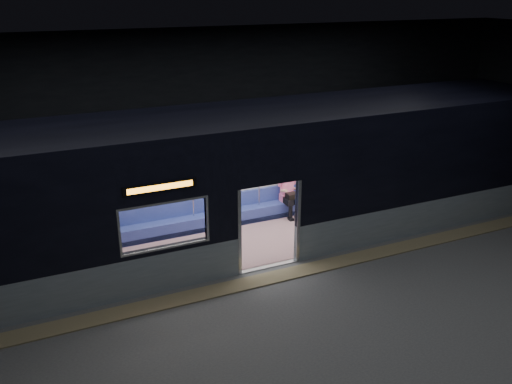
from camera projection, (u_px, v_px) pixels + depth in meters
station_floor at (290, 289)px, 11.72m from camera, size 24.00×14.00×0.01m
station_envelope at (294, 123)px, 10.41m from camera, size 24.00×14.00×5.00m
tactile_strip at (278, 276)px, 12.18m from camera, size 22.80×0.50×0.03m
metro_car at (243, 173)px, 13.22m from camera, size 18.00×3.04×3.35m
passenger at (288, 189)px, 15.14m from camera, size 0.41×0.70×1.40m
handbag at (292, 196)px, 14.99m from camera, size 0.37×0.34×0.15m
transit_map at (332, 157)px, 15.80m from camera, size 0.89×0.03×0.58m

